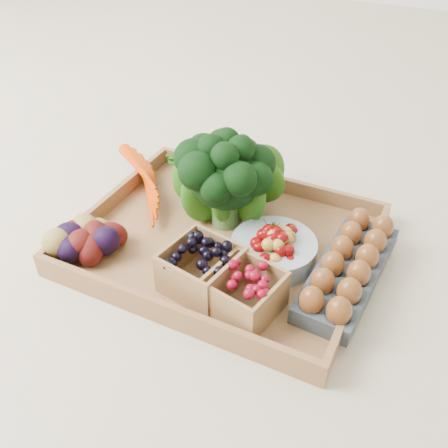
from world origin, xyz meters
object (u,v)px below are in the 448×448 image
at_px(tray, 224,245).
at_px(egg_carton, 347,273).
at_px(broccoli, 226,194).
at_px(cherry_bowl, 273,250).

bearing_deg(tray, egg_carton, 0.24).
height_order(broccoli, cherry_bowl, broccoli).
distance_m(tray, egg_carton, 0.25).
relative_size(tray, cherry_bowl, 3.43).
xyz_separation_m(cherry_bowl, egg_carton, (0.14, 0.00, -0.00)).
bearing_deg(egg_carton, tray, -176.05).
relative_size(cherry_bowl, egg_carton, 0.55).
bearing_deg(broccoli, egg_carton, -11.75).
height_order(tray, broccoli, broccoli).
bearing_deg(tray, broccoli, 113.28).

